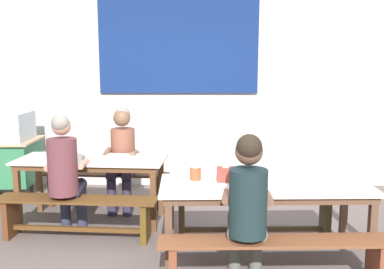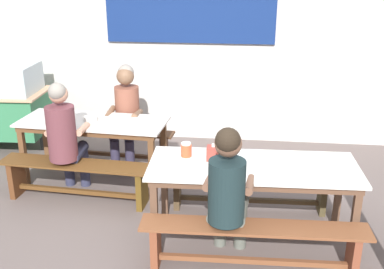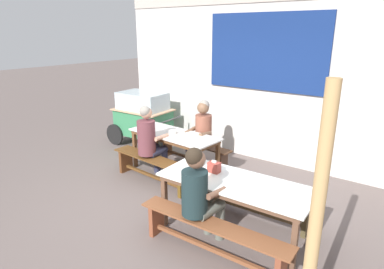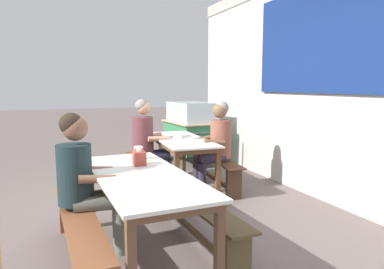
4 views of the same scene
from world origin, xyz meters
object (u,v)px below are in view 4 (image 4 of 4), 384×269
(bench_far_back, at_px, (214,167))
(bench_far_front, at_px, (145,172))
(food_cart, at_px, (191,128))
(soup_bowl, at_px, (179,137))
(condiment_jar, at_px, (139,153))
(bench_near_front, at_px, (80,233))
(tissue_box, at_px, (139,158))
(person_center_facing, at_px, (216,141))
(person_near_front, at_px, (84,176))
(bench_near_back, at_px, (196,215))
(person_left_back_turned, at_px, (148,140))
(dining_table_far, at_px, (181,144))
(dining_table_near, at_px, (141,182))

(bench_far_back, height_order, bench_far_front, same)
(food_cart, relative_size, soup_bowl, 10.05)
(condiment_jar, distance_m, soup_bowl, 1.47)
(bench_near_front, relative_size, soup_bowl, 11.96)
(tissue_box, bearing_deg, condiment_jar, 167.83)
(person_center_facing, relative_size, condiment_jar, 9.61)
(bench_far_back, bearing_deg, tissue_box, -46.22)
(bench_near_front, bearing_deg, bench_far_back, 130.68)
(bench_far_back, bearing_deg, person_center_facing, -19.72)
(person_center_facing, bearing_deg, person_near_front, -55.39)
(soup_bowl, bearing_deg, bench_near_back, -14.99)
(person_left_back_turned, xyz_separation_m, person_center_facing, (0.43, 0.87, 0.00))
(bench_far_front, relative_size, tissue_box, 10.84)
(bench_far_back, bearing_deg, condiment_jar, -51.07)
(food_cart, distance_m, person_left_back_turned, 1.84)
(bench_near_back, xyz_separation_m, bench_near_front, (0.03, -1.04, 0.00))
(bench_far_back, xyz_separation_m, tissue_box, (1.40, -1.46, 0.52))
(person_center_facing, relative_size, soup_bowl, 8.24)
(food_cart, xyz_separation_m, soup_bowl, (1.53, -0.81, 0.09))
(person_center_facing, height_order, person_near_front, person_center_facing)
(bench_far_front, height_order, soup_bowl, soup_bowl)
(food_cart, bearing_deg, bench_near_front, -34.77)
(soup_bowl, bearing_deg, person_left_back_turned, -109.69)
(person_near_front, xyz_separation_m, tissue_box, (-0.14, 0.52, 0.09))
(bench_far_front, relative_size, person_near_front, 1.33)
(food_cart, height_order, tissue_box, food_cart)
(person_near_front, relative_size, condiment_jar, 9.52)
(person_center_facing, bearing_deg, bench_far_front, -107.84)
(bench_far_back, bearing_deg, bench_near_back, -30.42)
(person_left_back_turned, xyz_separation_m, condiment_jar, (1.34, -0.45, 0.08))
(bench_near_back, bearing_deg, person_left_back_turned, 178.16)
(condiment_jar, bearing_deg, person_center_facing, 124.29)
(bench_near_front, bearing_deg, dining_table_far, 139.53)
(dining_table_far, distance_m, person_left_back_turned, 0.47)
(dining_table_near, bearing_deg, bench_far_back, 138.71)
(dining_table_near, relative_size, condiment_jar, 14.12)
(bench_near_front, relative_size, condiment_jar, 13.96)
(dining_table_near, distance_m, food_cart, 3.78)
(dining_table_near, relative_size, bench_far_back, 1.15)
(dining_table_far, xyz_separation_m, soup_bowl, (-0.02, -0.02, 0.10))
(person_left_back_turned, distance_m, person_center_facing, 0.97)
(bench_near_front, height_order, person_left_back_turned, person_left_back_turned)
(bench_near_back, relative_size, person_left_back_turned, 1.33)
(person_left_back_turned, bearing_deg, bench_far_front, -32.08)
(dining_table_near, relative_size, tissue_box, 12.07)
(dining_table_far, xyz_separation_m, condiment_jar, (1.17, -0.89, 0.14))
(person_near_front, distance_m, condiment_jar, 0.71)
(bench_near_back, relative_size, soup_bowl, 11.19)
(bench_far_front, bearing_deg, bench_near_back, 0.58)
(person_center_facing, bearing_deg, bench_near_back, -31.92)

